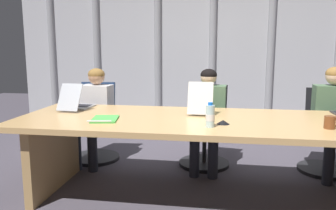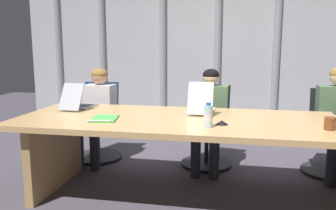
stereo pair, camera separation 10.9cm
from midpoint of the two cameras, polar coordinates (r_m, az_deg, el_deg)
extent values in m
plane|color=#47424C|center=(3.38, 6.36, -14.99)|extent=(12.94, 12.94, 0.00)
cube|color=tan|center=(3.14, 6.61, -2.77)|extent=(3.42, 1.20, 0.05)
cube|color=black|center=(3.16, 6.58, -3.92)|extent=(2.91, 0.10, 0.06)
cube|color=tan|center=(3.65, -17.24, -7.53)|extent=(0.08, 1.02, 0.71)
cube|color=#B2B2B7|center=(5.63, 8.79, 9.87)|extent=(6.47, 0.10, 2.87)
cylinder|color=gray|center=(6.30, -17.18, 9.52)|extent=(0.12, 0.12, 2.82)
cylinder|color=gray|center=(5.97, -10.26, 9.81)|extent=(0.12, 0.12, 2.82)
cylinder|color=gray|center=(5.68, -0.25, 9.97)|extent=(0.12, 0.12, 2.82)
cylinder|color=gray|center=(5.57, 8.84, 9.87)|extent=(0.12, 0.12, 2.82)
cylinder|color=gray|center=(5.61, 18.17, 9.51)|extent=(0.12, 0.12, 2.82)
cube|color=#A8ADB7|center=(3.83, -13.17, -0.22)|extent=(0.25, 0.33, 0.02)
cube|color=black|center=(3.85, -13.02, -0.01)|extent=(0.20, 0.18, 0.00)
cube|color=#A8ADB7|center=(3.61, -14.94, 1.34)|extent=(0.24, 0.17, 0.26)
cube|color=black|center=(3.61, -14.90, 1.40)|extent=(0.21, 0.15, 0.23)
cube|color=beige|center=(3.51, 6.66, -0.89)|extent=(0.24, 0.34, 0.02)
cube|color=black|center=(3.54, 6.70, -0.66)|extent=(0.21, 0.19, 0.00)
cube|color=beige|center=(3.26, 6.36, 1.11)|extent=(0.24, 0.13, 0.30)
cube|color=black|center=(3.27, 6.37, 1.17)|extent=(0.22, 0.11, 0.27)
cube|color=navy|center=(4.39, -10.94, -3.45)|extent=(0.52, 0.52, 0.08)
cube|color=navy|center=(4.55, -10.26, 0.69)|extent=(0.44, 0.16, 0.50)
cylinder|color=#262628|center=(4.44, -10.86, -6.10)|extent=(0.05, 0.05, 0.34)
cylinder|color=black|center=(4.50, -10.78, -8.45)|extent=(0.60, 0.60, 0.04)
cube|color=black|center=(4.09, 7.23, -4.32)|extent=(0.55, 0.55, 0.08)
cube|color=black|center=(4.25, 7.99, 0.09)|extent=(0.45, 0.19, 0.49)
cylinder|color=#262628|center=(4.15, 7.17, -7.15)|extent=(0.05, 0.05, 0.34)
cylinder|color=black|center=(4.21, 7.11, -9.64)|extent=(0.60, 0.60, 0.04)
cube|color=black|center=(4.24, 26.15, -4.76)|extent=(0.52, 0.52, 0.08)
cube|color=black|center=(4.40, 25.92, -0.60)|extent=(0.44, 0.15, 0.47)
cylinder|color=#262628|center=(4.29, 25.94, -7.50)|extent=(0.05, 0.05, 0.34)
cylinder|color=black|center=(4.35, 25.76, -9.91)|extent=(0.60, 0.60, 0.04)
cube|color=silver|center=(4.30, -10.44, 0.12)|extent=(0.37, 0.25, 0.48)
sphere|color=tan|center=(4.26, -10.58, 4.72)|extent=(0.20, 0.20, 0.20)
ellipsoid|color=olive|center=(4.25, -10.59, 5.05)|extent=(0.20, 0.20, 0.15)
cylinder|color=silver|center=(4.23, -8.66, 0.73)|extent=(0.08, 0.14, 0.27)
cylinder|color=tan|center=(4.06, -9.83, -1.35)|extent=(0.09, 0.30, 0.06)
cylinder|color=silver|center=(4.36, -12.21, 0.88)|extent=(0.08, 0.14, 0.27)
cylinder|color=tan|center=(4.19, -13.49, -1.12)|extent=(0.09, 0.30, 0.06)
cylinder|color=#262833|center=(4.13, -10.29, -4.12)|extent=(0.16, 0.41, 0.13)
cylinder|color=#262833|center=(4.03, -11.32, -7.60)|extent=(0.11, 0.11, 0.44)
cylinder|color=#262833|center=(4.22, -12.74, -3.91)|extent=(0.16, 0.41, 0.13)
cylinder|color=#262833|center=(4.13, -13.82, -7.31)|extent=(0.11, 0.11, 0.44)
cube|color=#4C6B4C|center=(4.01, 7.81, -0.35)|extent=(0.42, 0.24, 0.51)
sphere|color=beige|center=(3.97, 7.92, 4.64)|extent=(0.18, 0.18, 0.18)
ellipsoid|color=black|center=(3.96, 7.93, 4.97)|extent=(0.19, 0.19, 0.14)
cylinder|color=#4C6B4C|center=(3.98, 10.29, 0.44)|extent=(0.08, 0.14, 0.27)
cylinder|color=beige|center=(3.80, 10.01, -1.80)|extent=(0.08, 0.30, 0.06)
cylinder|color=#4C6B4C|center=(4.02, 5.39, 0.63)|extent=(0.08, 0.14, 0.27)
cylinder|color=beige|center=(3.84, 4.88, -1.57)|extent=(0.08, 0.30, 0.06)
cylinder|color=#262833|center=(3.87, 8.85, -5.04)|extent=(0.15, 0.41, 0.13)
cylinder|color=#262833|center=(3.75, 8.50, -8.84)|extent=(0.11, 0.11, 0.44)
cylinder|color=#262833|center=(3.89, 5.91, -4.88)|extent=(0.15, 0.41, 0.13)
cylinder|color=#262833|center=(3.78, 5.44, -8.66)|extent=(0.11, 0.11, 0.44)
cylinder|color=#4C6B4C|center=(4.12, 24.62, 0.29)|extent=(0.07, 0.14, 0.27)
cylinder|color=beige|center=(3.93, 25.12, -1.87)|extent=(0.07, 0.30, 0.06)
cylinder|color=#262833|center=(4.01, 25.89, -5.37)|extent=(0.14, 0.40, 0.13)
cylinder|color=#262833|center=(3.90, 26.26, -9.04)|extent=(0.11, 0.11, 0.44)
cylinder|color=silver|center=(2.80, 7.81, -1.90)|extent=(0.07, 0.07, 0.18)
cylinder|color=white|center=(2.80, 7.81, -2.08)|extent=(0.07, 0.07, 0.05)
cylinder|color=blue|center=(2.78, 7.86, 0.16)|extent=(0.04, 0.04, 0.02)
cylinder|color=brown|center=(3.01, 26.23, -2.79)|extent=(0.09, 0.09, 0.10)
cone|color=black|center=(2.94, 9.99, -2.88)|extent=(0.11, 0.11, 0.03)
cube|color=#4CB74C|center=(3.14, -9.50, -2.24)|extent=(0.27, 0.33, 0.02)
cylinder|color=silver|center=(3.00, -10.49, -2.58)|extent=(0.21, 0.05, 0.01)
camera|label=1|loc=(0.05, -89.04, 0.16)|focal=36.70mm
camera|label=2|loc=(0.05, 90.96, -0.16)|focal=36.70mm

